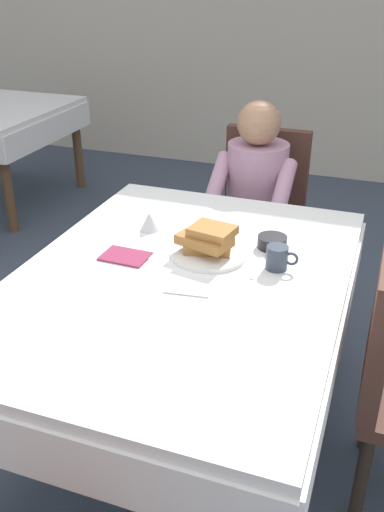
{
  "coord_description": "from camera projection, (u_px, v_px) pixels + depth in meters",
  "views": [
    {
      "loc": [
        0.61,
        -1.59,
        1.7
      ],
      "look_at": [
        0.02,
        0.05,
        0.79
      ],
      "focal_mm": 39.92,
      "sensor_mm": 36.0,
      "label": 1
    }
  ],
  "objects": [
    {
      "name": "chair_diner",
      "position": [
        260.0,
        208.0,
        3.02
      ],
      "size": [
        0.44,
        0.45,
        0.93
      ],
      "rotation": [
        0.0,
        0.0,
        3.14
      ],
      "color": "#4C2D23",
      "rests_on": "ground"
    },
    {
      "name": "fork_left_of_plate",
      "position": [
        159.0,
        249.0,
        2.11
      ],
      "size": [
        0.03,
        0.18,
        0.0
      ],
      "primitive_type": "cube",
      "rotation": [
        0.0,
        0.0,
        1.49
      ],
      "color": "silver",
      "rests_on": "dining_table_main"
    },
    {
      "name": "dining_table_main",
      "position": [
        181.0,
        296.0,
        1.99
      ],
      "size": [
        1.12,
        1.52,
        0.74
      ],
      "color": "white",
      "rests_on": "ground"
    },
    {
      "name": "syrup_pitcher",
      "position": [
        149.0,
        221.0,
        2.25
      ],
      "size": [
        0.08,
        0.08,
        0.07
      ],
      "color": "silver",
      "rests_on": "dining_table_main"
    },
    {
      "name": "napkin_folded",
      "position": [
        125.0,
        256.0,
        2.06
      ],
      "size": [
        0.17,
        0.13,
        0.01
      ],
      "primitive_type": "cube",
      "rotation": [
        0.0,
        0.0,
        -0.03
      ],
      "color": "#8C2D4C",
      "rests_on": "dining_table_main"
    },
    {
      "name": "spoon_near_edge",
      "position": [
        186.0,
        294.0,
        1.83
      ],
      "size": [
        0.15,
        0.03,
        0.0
      ],
      "primitive_type": "cube",
      "rotation": [
        0.0,
        0.0,
        0.13
      ],
      "color": "silver",
      "rests_on": "dining_table_main"
    },
    {
      "name": "breakfast_stack",
      "position": [
        208.0,
        239.0,
        2.05
      ],
      "size": [
        0.22,
        0.19,
        0.1
      ],
      "color": "#A36B33",
      "rests_on": "plate_breakfast"
    },
    {
      "name": "cup_coffee",
      "position": [
        278.0,
        258.0,
        1.97
      ],
      "size": [
        0.11,
        0.08,
        0.08
      ],
      "color": "#333D4C",
      "rests_on": "dining_table_main"
    },
    {
      "name": "bowl_butter",
      "position": [
        272.0,
        242.0,
        2.12
      ],
      "size": [
        0.11,
        0.11,
        0.04
      ],
      "primitive_type": "cylinder",
      "color": "black",
      "rests_on": "dining_table_main"
    },
    {
      "name": "diner_person",
      "position": [
        254.0,
        193.0,
        2.83
      ],
      "size": [
        0.4,
        0.43,
        1.12
      ],
      "rotation": [
        0.0,
        0.0,
        3.14
      ],
      "color": "#B2849E",
      "rests_on": "ground"
    },
    {
      "name": "plate_breakfast",
      "position": [
        209.0,
        254.0,
        2.07
      ],
      "size": [
        0.28,
        0.28,
        0.02
      ],
      "primitive_type": "cylinder",
      "color": "white",
      "rests_on": "dining_table_main"
    },
    {
      "name": "knife_right_of_plate",
      "position": [
        258.0,
        266.0,
        2.0
      ],
      "size": [
        0.01,
        0.2,
        0.0
      ],
      "primitive_type": "cube",
      "rotation": [
        0.0,
        0.0,
        1.57
      ],
      "color": "silver",
      "rests_on": "dining_table_main"
    },
    {
      "name": "ground_plane",
      "position": [
        182.0,
        434.0,
        2.29
      ],
      "size": [
        14.0,
        14.0,
        0.0
      ],
      "primitive_type": "plane",
      "color": "#3D4756"
    }
  ]
}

